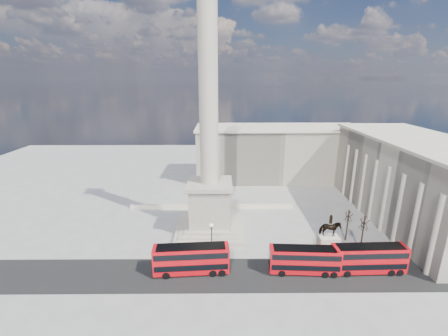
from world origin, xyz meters
The scene contains 18 objects.
ground centered at (0.00, 0.00, 0.00)m, with size 180.00×180.00×0.00m, color #A2A09A.
asphalt_road centered at (5.00, -10.00, 0.00)m, with size 120.00×9.00×0.01m, color black.
nelsons_column centered at (0.00, 5.00, 12.92)m, with size 14.00×14.00×49.85m.
balustrade_wall centered at (0.00, 16.00, 0.55)m, with size 40.00×0.60×1.10m, color beige.
building_east centered at (45.00, 10.00, 9.32)m, with size 19.00×46.00×18.60m.
building_northeast centered at (20.00, 40.00, 8.32)m, with size 51.00×17.00×16.60m.
red_bus_a centered at (-2.46, -9.44, 2.60)m, with size 12.37×3.63×4.95m.
red_bus_b centered at (15.98, -9.53, 2.41)m, with size 11.45×3.22×4.59m.
red_bus_c centered at (23.76, -9.08, 2.10)m, with size 9.91×2.42×4.01m.
red_bus_d centered at (26.56, -9.41, 2.53)m, with size 11.96×3.12×4.82m.
victorian_lamp centered at (0.67, -5.87, 4.19)m, with size 0.61×0.61×7.11m.
equestrian_statue centered at (20.91, -6.05, 3.07)m, with size 4.25×3.18×8.78m.
bare_tree_near centered at (28.15, -3.19, 5.90)m, with size 1.71×1.71×7.49m.
bare_tree_mid centered at (26.99, 0.74, 5.36)m, with size 1.80×1.80×6.81m.
bare_tree_far centered at (42.38, 6.25, 5.06)m, with size 1.57×1.57×6.42m.
pedestrian_walking centered at (27.45, -6.50, 0.80)m, with size 0.58×0.38×1.60m, color black.
pedestrian_standing centered at (21.48, -3.35, 0.87)m, with size 0.85×0.66×1.75m, color black.
pedestrian_crossing centered at (15.64, -4.92, 0.95)m, with size 1.12×0.46×1.90m, color black.
Camera 1 is at (2.44, -51.87, 30.71)m, focal length 24.00 mm.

